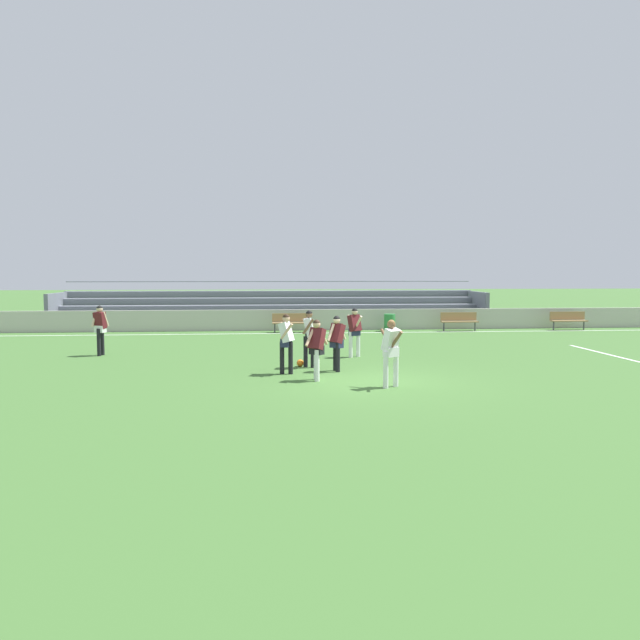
# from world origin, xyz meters

# --- Properties ---
(ground_plane) EXTENTS (160.00, 160.00, 0.00)m
(ground_plane) POSITION_xyz_m (0.00, 0.00, 0.00)
(ground_plane) COLOR #3D662D
(field_line_sideline) EXTENTS (44.00, 0.12, 0.01)m
(field_line_sideline) POSITION_xyz_m (0.00, 12.36, 0.00)
(field_line_sideline) COLOR white
(field_line_sideline) RESTS_ON ground
(field_line_penalty_mark) EXTENTS (0.12, 4.40, 0.01)m
(field_line_penalty_mark) POSITION_xyz_m (9.20, 4.72, 0.00)
(field_line_penalty_mark) COLOR white
(field_line_penalty_mark) RESTS_ON ground
(sideline_wall) EXTENTS (48.00, 0.16, 1.02)m
(sideline_wall) POSITION_xyz_m (0.00, 13.85, 0.51)
(sideline_wall) COLOR #BCB7AD
(sideline_wall) RESTS_ON ground
(bleacher_stand) EXTENTS (22.56, 3.42, 2.36)m
(bleacher_stand) POSITION_xyz_m (-2.33, 16.48, 0.99)
(bleacher_stand) COLOR #9EA3AD
(bleacher_stand) RESTS_ON ground
(bench_far_left) EXTENTS (1.80, 0.40, 0.90)m
(bench_far_left) POSITION_xyz_m (12.21, 12.86, 0.55)
(bench_far_left) COLOR #99754C
(bench_far_left) RESTS_ON ground
(bench_centre_sideline) EXTENTS (1.80, 0.40, 0.90)m
(bench_centre_sideline) POSITION_xyz_m (-1.55, 12.86, 0.55)
(bench_centre_sideline) COLOR #99754C
(bench_centre_sideline) RESTS_ON ground
(bench_near_wall_gap) EXTENTS (1.80, 0.40, 0.90)m
(bench_near_wall_gap) POSITION_xyz_m (6.65, 12.86, 0.55)
(bench_near_wall_gap) COLOR #99754C
(bench_near_wall_gap) RESTS_ON ground
(trash_bin) EXTENTS (0.54, 0.54, 0.83)m
(trash_bin) POSITION_xyz_m (3.24, 13.00, 0.42)
(trash_bin) COLOR #2D7F3D
(trash_bin) RESTS_ON ground
(player_dark_on_ball) EXTENTS (0.62, 0.55, 1.62)m
(player_dark_on_ball) POSITION_xyz_m (-0.67, 1.71, 0.96)
(player_dark_on_ball) COLOR black
(player_dark_on_ball) RESTS_ON ground
(player_white_dropping_back) EXTENTS (0.44, 0.49, 1.73)m
(player_white_dropping_back) POSITION_xyz_m (-1.42, 2.47, 1.03)
(player_white_dropping_back) COLOR black
(player_white_dropping_back) RESTS_ON ground
(player_white_challenging) EXTENTS (0.49, 0.60, 1.70)m
(player_white_challenging) POSITION_xyz_m (-2.14, 1.39, 1.02)
(player_white_challenging) COLOR black
(player_white_challenging) RESTS_ON ground
(player_dark_pressing_high) EXTENTS (0.67, 0.54, 1.63)m
(player_dark_pressing_high) POSITION_xyz_m (-1.37, 0.32, 0.96)
(player_dark_pressing_high) COLOR white
(player_dark_pressing_high) RESTS_ON ground
(player_dark_wide_left) EXTENTS (0.56, 0.42, 1.73)m
(player_dark_wide_left) POSITION_xyz_m (-8.40, 5.63, 1.03)
(player_dark_wide_left) COLOR black
(player_dark_wide_left) RESTS_ON ground
(player_dark_overlapping) EXTENTS (0.51, 0.70, 1.66)m
(player_dark_overlapping) POSITION_xyz_m (0.26, 4.48, 0.99)
(player_dark_overlapping) COLOR white
(player_dark_overlapping) RESTS_ON ground
(player_white_wide_right) EXTENTS (0.52, 0.75, 1.70)m
(player_white_wide_right) POSITION_xyz_m (0.40, -0.79, 1.02)
(player_white_wide_right) COLOR white
(player_white_wide_right) RESTS_ON ground
(soccer_ball) EXTENTS (0.22, 0.22, 0.22)m
(soccer_ball) POSITION_xyz_m (-1.68, 2.64, 0.11)
(soccer_ball) COLOR orange
(soccer_ball) RESTS_ON ground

